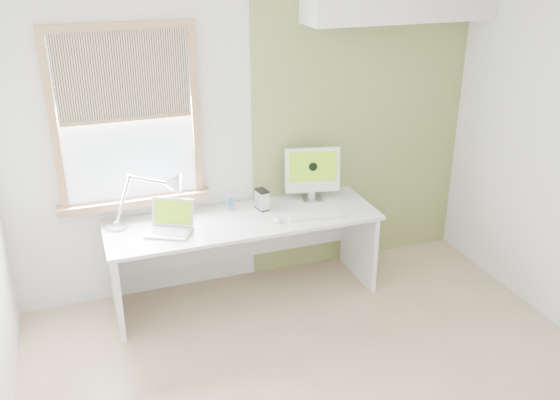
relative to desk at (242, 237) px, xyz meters
name	(u,v)px	position (x,y,z in m)	size (l,w,h in m)	color
room	(340,220)	(0.19, -1.44, 0.77)	(4.04, 3.54, 2.64)	tan
accent_wall	(361,124)	(1.19, 0.30, 0.77)	(2.00, 0.02, 2.60)	olive
window	(127,119)	(-0.81, 0.27, 1.01)	(1.20, 0.14, 1.42)	#A3764D
desk	(242,237)	(0.00, 0.00, 0.00)	(2.20, 0.70, 0.73)	white
desk_lamp	(165,192)	(-0.58, 0.19, 0.41)	(0.75, 0.34, 0.41)	silver
laptop	(171,224)	(-0.59, -0.08, 0.25)	(0.42, 0.40, 0.24)	silver
phone_dock	(230,206)	(-0.05, 0.14, 0.23)	(0.08, 0.08, 0.13)	silver
external_drive	(262,200)	(0.20, 0.07, 0.28)	(0.10, 0.14, 0.17)	silver
imac	(312,171)	(0.67, 0.13, 0.45)	(0.48, 0.20, 0.46)	silver
keyboard	(316,216)	(0.56, -0.23, 0.20)	(0.46, 0.19, 0.02)	white
mouse	(277,220)	(0.24, -0.20, 0.21)	(0.06, 0.10, 0.03)	white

